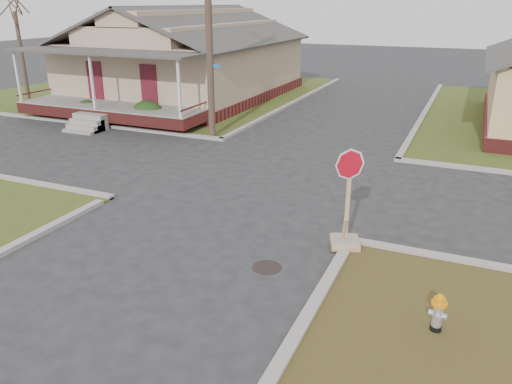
% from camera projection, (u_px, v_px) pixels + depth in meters
% --- Properties ---
extents(ground, '(120.00, 120.00, 0.00)m').
position_uv_depth(ground, '(191.00, 240.00, 12.13)').
color(ground, '#262628').
rests_on(ground, ground).
extents(verge_far_left, '(19.00, 19.00, 0.05)m').
position_uv_depth(verge_far_left, '(159.00, 91.00, 32.40)').
color(verge_far_left, '#3E4F1C').
rests_on(verge_far_left, ground).
extents(curbs, '(80.00, 40.00, 0.12)m').
position_uv_depth(curbs, '(269.00, 178.00, 16.41)').
color(curbs, '#9C968D').
rests_on(curbs, ground).
extents(manhole, '(0.64, 0.64, 0.01)m').
position_uv_depth(manhole, '(267.00, 267.00, 10.88)').
color(manhole, black).
rests_on(manhole, ground).
extents(corner_house, '(10.10, 15.50, 5.30)m').
position_uv_depth(corner_house, '(187.00, 59.00, 29.34)').
color(corner_house, maroon).
rests_on(corner_house, ground).
extents(utility_pole, '(1.80, 0.28, 9.00)m').
position_uv_depth(utility_pole, '(209.00, 23.00, 19.66)').
color(utility_pole, '#3E2A24').
rests_on(utility_pole, ground).
extents(tree_far_left, '(0.22, 0.22, 4.90)m').
position_uv_depth(tree_far_left, '(22.00, 57.00, 28.25)').
color(tree_far_left, '#3E2A24').
rests_on(tree_far_left, verge_far_left).
extents(fire_hydrant, '(0.27, 0.27, 0.73)m').
position_uv_depth(fire_hydrant, '(438.00, 311.00, 8.59)').
color(fire_hydrant, black).
rests_on(fire_hydrant, ground).
extents(stop_sign, '(0.67, 0.66, 2.38)m').
position_uv_depth(stop_sign, '(346.00, 226.00, 11.57)').
color(stop_sign, tan).
rests_on(stop_sign, ground).
extents(hedge_left, '(1.27, 1.04, 0.97)m').
position_uv_depth(hedge_left, '(88.00, 109.00, 24.44)').
color(hedge_left, '#1F3D16').
rests_on(hedge_left, verge_far_left).
extents(hedge_right, '(1.48, 1.22, 1.13)m').
position_uv_depth(hedge_right, '(148.00, 113.00, 23.09)').
color(hedge_right, '#1F3D16').
rests_on(hedge_right, verge_far_left).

